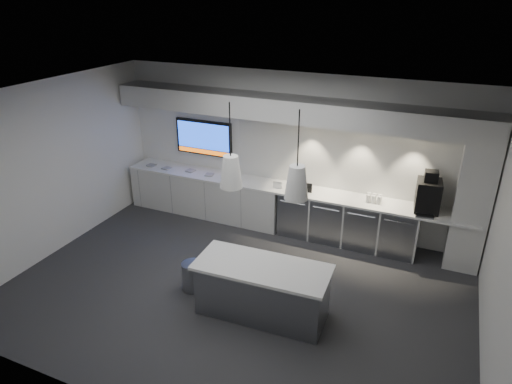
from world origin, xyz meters
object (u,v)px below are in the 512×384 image
at_px(bin, 193,276).
at_px(coffee_machine, 428,195).
at_px(island, 262,290).
at_px(wall_tv, 204,138).

height_order(bin, coffee_machine, coffee_machine).
distance_m(bin, coffee_machine, 4.11).
height_order(island, coffee_machine, coffee_machine).
distance_m(wall_tv, bin, 3.25).
height_order(island, bin, island).
distance_m(wall_tv, coffee_machine, 4.44).
bearing_deg(wall_tv, island, -48.44).
height_order(wall_tv, coffee_machine, wall_tv).
distance_m(island, bin, 1.24).
xyz_separation_m(island, bin, (-1.23, 0.11, -0.18)).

